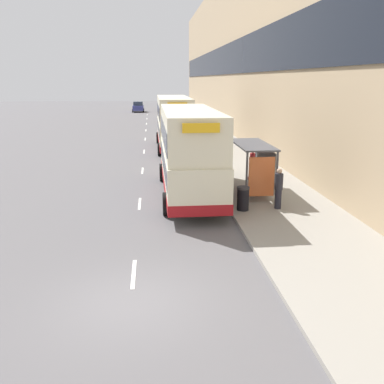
% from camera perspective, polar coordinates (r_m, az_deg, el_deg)
% --- Properties ---
extents(ground_plane, '(220.00, 220.00, 0.00)m').
position_cam_1_polar(ground_plane, '(11.74, -8.10, -14.40)').
color(ground_plane, '#5B595B').
extents(pavement, '(5.00, 93.00, 0.14)m').
position_cam_1_polar(pavement, '(49.41, 1.46, 8.24)').
color(pavement, gray).
rests_on(pavement, ground_plane).
extents(terrace_facade, '(3.10, 93.00, 17.36)m').
position_cam_1_polar(terrace_facade, '(49.82, 6.33, 18.12)').
color(terrace_facade, tan).
rests_on(terrace_facade, ground_plane).
extents(lane_mark_0, '(0.12, 2.00, 0.01)m').
position_cam_1_polar(lane_mark_0, '(13.27, -7.78, -10.75)').
color(lane_mark_0, silver).
rests_on(lane_mark_0, ground_plane).
extents(lane_mark_1, '(0.12, 2.00, 0.01)m').
position_cam_1_polar(lane_mark_1, '(20.37, -6.99, -1.55)').
color(lane_mark_1, silver).
rests_on(lane_mark_1, ground_plane).
extents(lane_mark_2, '(0.12, 2.00, 0.01)m').
position_cam_1_polar(lane_mark_2, '(27.72, -6.62, 2.84)').
color(lane_mark_2, silver).
rests_on(lane_mark_2, ground_plane).
extents(lane_mark_3, '(0.12, 2.00, 0.01)m').
position_cam_1_polar(lane_mark_3, '(35.17, -6.40, 5.38)').
color(lane_mark_3, silver).
rests_on(lane_mark_3, ground_plane).
extents(lane_mark_4, '(0.12, 2.00, 0.01)m').
position_cam_1_polar(lane_mark_4, '(42.66, -6.26, 7.03)').
color(lane_mark_4, silver).
rests_on(lane_mark_4, ground_plane).
extents(lane_mark_5, '(0.12, 2.00, 0.01)m').
position_cam_1_polar(lane_mark_5, '(50.18, -6.16, 8.19)').
color(lane_mark_5, silver).
rests_on(lane_mark_5, ground_plane).
extents(lane_mark_6, '(0.12, 2.00, 0.01)m').
position_cam_1_polar(lane_mark_6, '(57.71, -6.09, 9.04)').
color(lane_mark_6, silver).
rests_on(lane_mark_6, ground_plane).
extents(lane_mark_7, '(0.12, 2.00, 0.01)m').
position_cam_1_polar(lane_mark_7, '(65.25, -6.03, 9.70)').
color(lane_mark_7, silver).
rests_on(lane_mark_7, ground_plane).
extents(lane_mark_8, '(0.12, 2.00, 0.01)m').
position_cam_1_polar(lane_mark_8, '(72.80, -5.99, 10.22)').
color(lane_mark_8, silver).
rests_on(lane_mark_8, ground_plane).
extents(bus_shelter, '(1.60, 4.20, 2.48)m').
position_cam_1_polar(bus_shelter, '(21.26, 8.68, 4.27)').
color(bus_shelter, '#4C4C51').
rests_on(bus_shelter, ground_plane).
extents(double_decker_bus_near, '(2.85, 10.07, 4.30)m').
position_cam_1_polar(double_decker_bus_near, '(21.17, -0.36, 5.51)').
color(double_decker_bus_near, beige).
rests_on(double_decker_bus_near, ground_plane).
extents(double_decker_bus_ahead, '(2.85, 10.43, 4.30)m').
position_cam_1_polar(double_decker_bus_ahead, '(36.04, -2.45, 9.34)').
color(double_decker_bus_ahead, beige).
rests_on(double_decker_bus_ahead, ground_plane).
extents(car_0, '(1.95, 4.45, 1.82)m').
position_cam_1_polar(car_0, '(54.76, -3.16, 9.73)').
color(car_0, '#B7B799').
rests_on(car_0, ground_plane).
extents(car_1, '(2.10, 3.84, 1.83)m').
position_cam_1_polar(car_1, '(79.27, -7.19, 11.20)').
color(car_1, navy).
rests_on(car_1, ground_plane).
extents(car_2, '(1.91, 4.07, 1.65)m').
position_cam_1_polar(car_2, '(66.88, -3.78, 10.57)').
color(car_2, silver).
rests_on(car_2, ground_plane).
extents(pedestrian_at_shelter, '(0.36, 0.36, 1.82)m').
position_cam_1_polar(pedestrian_at_shelter, '(19.14, 11.47, 0.50)').
color(pedestrian_at_shelter, '#23232D').
rests_on(pedestrian_at_shelter, ground_plane).
extents(pedestrian_1, '(0.33, 0.33, 1.66)m').
position_cam_1_polar(pedestrian_1, '(24.97, 8.06, 3.78)').
color(pedestrian_1, '#23232D').
rests_on(pedestrian_1, ground_plane).
extents(litter_bin, '(0.55, 0.55, 1.05)m').
position_cam_1_polar(litter_bin, '(18.78, 6.82, -0.84)').
color(litter_bin, black).
rests_on(litter_bin, ground_plane).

